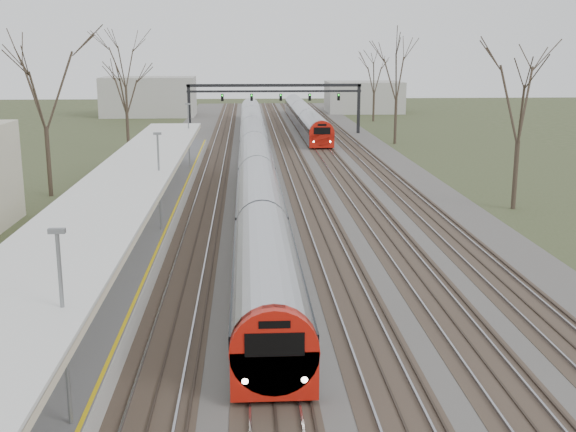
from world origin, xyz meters
name	(u,v)px	position (x,y,z in m)	size (l,w,h in m)	color
track_bed	(290,176)	(0.26, 55.00, 0.06)	(24.00, 160.00, 0.22)	#474442
platform	(145,223)	(-9.05, 37.50, 0.50)	(3.50, 69.00, 1.00)	#9E9B93
canopy	(129,178)	(-9.05, 32.99, 3.93)	(4.10, 50.00, 3.11)	slate
signal_gantry	(275,94)	(0.29, 84.99, 4.91)	(21.00, 0.59, 6.08)	black
tree_west_far	(43,81)	(-17.00, 48.00, 8.02)	(5.50, 5.50, 11.33)	#2D231C
tree_east_far	(521,96)	(14.00, 42.00, 7.29)	(5.00, 5.00, 10.30)	#2D231C
train_near	(254,149)	(-2.50, 61.15, 1.48)	(2.62, 90.21, 3.05)	#A9ABB3
train_far	(304,116)	(4.50, 92.64, 1.48)	(2.62, 45.21, 3.05)	#A9ABB3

